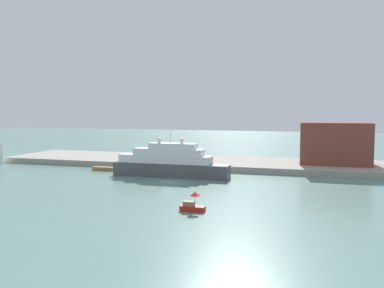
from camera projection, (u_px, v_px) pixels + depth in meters
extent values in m
plane|color=slate|center=(168.00, 182.00, 85.96)|extent=(400.00, 400.00, 0.00)
cube|color=gray|center=(203.00, 162.00, 112.09)|extent=(110.00, 22.93, 1.44)
cube|color=#4C4C51|center=(171.00, 170.00, 92.61)|extent=(26.38, 4.00, 3.02)
cube|color=white|center=(165.00, 159.00, 92.78)|extent=(21.10, 3.68, 1.80)
cube|color=white|center=(168.00, 152.00, 92.42)|extent=(15.83, 3.36, 1.45)
cube|color=white|center=(173.00, 146.00, 92.00)|extent=(10.55, 3.04, 1.23)
cylinder|color=silver|center=(171.00, 136.00, 91.98)|extent=(0.16, 0.16, 2.94)
sphere|color=white|center=(182.00, 141.00, 91.29)|extent=(1.13, 1.13, 1.13)
sphere|color=white|center=(159.00, 140.00, 92.81)|extent=(1.13, 1.13, 1.13)
cube|color=#B22319|center=(193.00, 209.00, 61.54)|extent=(3.69, 1.39, 0.79)
cube|color=#8C6647|center=(189.00, 203.00, 61.64)|extent=(1.62, 1.11, 0.68)
cylinder|color=#B2B2B2|center=(195.00, 201.00, 61.33)|extent=(0.06, 0.06, 1.56)
cone|color=red|center=(195.00, 194.00, 61.24)|extent=(1.62, 1.62, 0.57)
cube|color=olive|center=(103.00, 169.00, 102.04)|extent=(5.54, 1.42, 0.89)
cube|color=brown|center=(335.00, 143.00, 103.82)|extent=(16.54, 12.29, 10.29)
cube|color=#B21E1E|center=(156.00, 159.00, 108.85)|extent=(4.04, 1.72, 0.82)
cube|color=#262D33|center=(155.00, 157.00, 108.85)|extent=(2.43, 1.55, 0.61)
cylinder|color=maroon|center=(172.00, 159.00, 107.75)|extent=(0.36, 0.36, 1.40)
sphere|color=tan|center=(172.00, 156.00, 107.68)|extent=(0.24, 0.24, 0.24)
cylinder|color=black|center=(184.00, 163.00, 102.72)|extent=(0.38, 0.38, 0.80)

